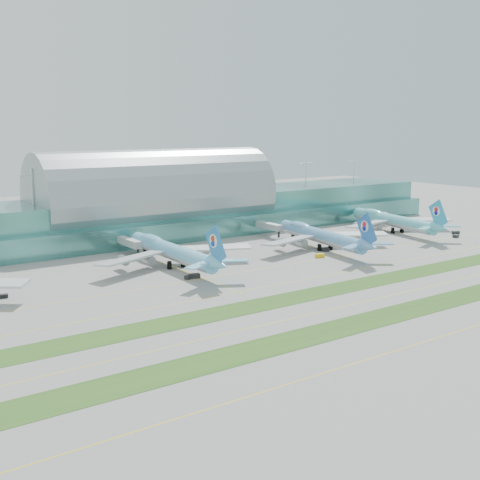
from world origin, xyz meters
TOP-DOWN VIEW (x-y plane):
  - ground at (0.00, 0.00)m, footprint 700.00×700.00m
  - terminal at (0.01, 128.79)m, footprint 340.00×69.10m
  - grass_strip_near at (0.00, -28.00)m, footprint 420.00×12.00m
  - grass_strip_far at (0.00, 2.00)m, footprint 420.00×12.00m
  - taxiline_a at (0.00, -48.00)m, footprint 420.00×0.35m
  - taxiline_b at (0.00, -14.00)m, footprint 420.00×0.35m
  - taxiline_c at (0.00, 18.00)m, footprint 420.00×0.35m
  - taxiline_d at (0.00, 40.00)m, footprint 420.00×0.35m
  - airliner_b at (-26.58, 64.41)m, footprint 66.84×75.74m
  - airliner_c at (44.94, 56.70)m, footprint 64.71×74.05m
  - airliner_d at (106.25, 68.10)m, footprint 64.83×74.43m
  - gse_b at (-92.68, 55.38)m, footprint 3.87×2.74m
  - gse_c at (-28.82, 42.46)m, footprint 4.25×3.12m
  - gse_d at (-31.31, 42.41)m, footprint 3.59×2.60m
  - gse_e at (32.32, 42.65)m, footprint 4.04×2.53m
  - gse_f at (42.80, 50.60)m, footprint 3.66×2.94m
  - gse_g at (119.16, 38.57)m, footprint 3.39×2.38m
  - gse_h at (127.71, 44.69)m, footprint 4.04×2.58m

SIDE VIEW (x-z plane):
  - ground at x=0.00m, z-range 0.00..0.00m
  - taxiline_a at x=0.00m, z-range 0.00..0.01m
  - taxiline_b at x=0.00m, z-range 0.00..0.01m
  - taxiline_c at x=0.00m, z-range 0.00..0.01m
  - taxiline_d at x=0.00m, z-range 0.00..0.01m
  - grass_strip_near at x=0.00m, z-range 0.00..0.08m
  - grass_strip_far at x=0.00m, z-range 0.00..0.08m
  - gse_b at x=-92.68m, z-range 0.00..1.21m
  - gse_g at x=119.16m, z-range 0.00..1.41m
  - gse_d at x=-31.31m, z-range 0.00..1.43m
  - gse_h at x=127.71m, z-range 0.00..1.56m
  - gse_f at x=42.80m, z-range 0.00..1.58m
  - gse_e at x=32.32m, z-range 0.00..1.60m
  - gse_c at x=-28.82m, z-range 0.00..1.62m
  - airliner_c at x=44.94m, z-range -3.91..16.50m
  - airliner_d at x=106.25m, z-range -3.94..16.64m
  - airliner_b at x=-26.58m, z-range -4.00..16.87m
  - terminal at x=0.01m, z-range -3.77..32.23m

